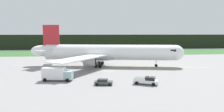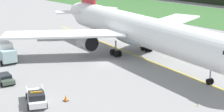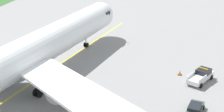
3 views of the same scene
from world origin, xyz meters
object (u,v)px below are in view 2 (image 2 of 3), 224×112
(airliner, at_px, (140,31))
(ops_pickup_truck, at_px, (36,97))
(staff_car, at_px, (5,78))
(catering_truck, at_px, (3,51))
(apron_cone, at_px, (66,98))

(airliner, height_order, ops_pickup_truck, airliner)
(staff_car, bearing_deg, airliner, 84.31)
(airliner, distance_m, staff_car, 25.17)
(catering_truck, bearing_deg, apron_cone, -5.51)
(ops_pickup_truck, height_order, catering_truck, catering_truck)
(staff_car, xyz_separation_m, apron_cone, (11.39, 2.81, -0.31))
(apron_cone, bearing_deg, airliner, 112.17)
(airliner, xyz_separation_m, apron_cone, (8.93, -21.90, -4.39))
(catering_truck, xyz_separation_m, staff_car, (11.13, -4.98, -1.07))
(airliner, relative_size, catering_truck, 7.14)
(ops_pickup_truck, xyz_separation_m, catering_truck, (-21.02, 5.51, 0.86))
(airliner, xyz_separation_m, ops_pickup_truck, (7.43, -25.24, -3.88))
(staff_car, bearing_deg, ops_pickup_truck, -3.07)
(catering_truck, distance_m, apron_cone, 22.67)
(airliner, relative_size, apron_cone, 67.64)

